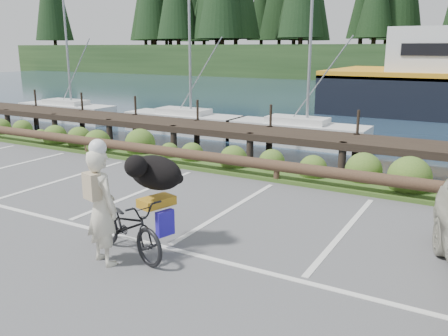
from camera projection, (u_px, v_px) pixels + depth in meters
The scene contains 6 objects.
ground at pixel (179, 240), 8.95m from camera, with size 72.00×72.00×0.00m, color #4D4E50.
vegetation_strip at pixel (286, 174), 13.40m from camera, with size 34.00×1.60×0.10m, color #3D5B21.
log_rail at pixel (276, 182), 12.82m from camera, with size 32.00×0.30×0.60m, color #443021, non-canonical shape.
bicycle at pixel (127, 226), 8.22m from camera, with size 0.70×2.00×1.05m, color black.
cyclist at pixel (102, 207), 7.79m from camera, with size 0.72×0.47×1.96m, color beige.
dog at pixel (156, 173), 8.45m from camera, with size 1.09×0.53×0.63m, color black.
Camera 1 is at (4.87, -6.81, 3.53)m, focal length 38.00 mm.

